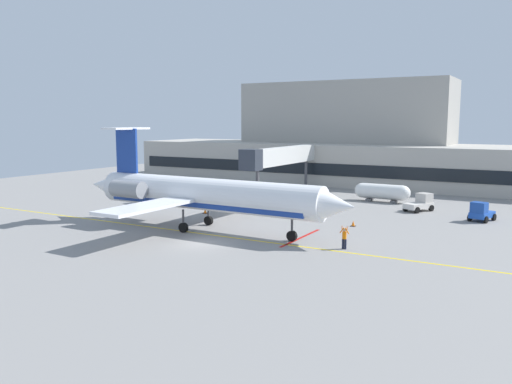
# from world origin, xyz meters

# --- Properties ---
(ground) EXTENTS (120.00, 120.00, 0.11)m
(ground) POSITION_xyz_m (0.00, 0.00, -0.05)
(ground) COLOR gray
(terminal_building) EXTENTS (68.02, 17.70, 16.74)m
(terminal_building) POSITION_xyz_m (-7.20, 49.46, 6.30)
(terminal_building) COLOR #ADA89E
(terminal_building) RESTS_ON ground
(jet_bridge_west) EXTENTS (2.40, 19.40, 6.62)m
(jet_bridge_west) POSITION_xyz_m (-7.75, 29.57, 5.23)
(jet_bridge_west) COLOR silver
(jet_bridge_west) RESTS_ON ground
(regional_jet) EXTENTS (29.54, 21.82, 9.46)m
(regional_jet) POSITION_xyz_m (-3.30, 4.76, 3.36)
(regional_jet) COLOR white
(regional_jet) RESTS_ON ground
(baggage_tug) EXTENTS (3.08, 3.84, 1.98)m
(baggage_tug) POSITION_xyz_m (12.37, 25.25, 0.91)
(baggage_tug) COLOR silver
(baggage_tug) RESTS_ON ground
(pushback_tractor) EXTENTS (2.57, 3.21, 2.01)m
(pushback_tractor) POSITION_xyz_m (19.04, 22.07, 0.90)
(pushback_tractor) COLOR #1E4CB2
(pushback_tractor) RESTS_ON ground
(belt_loader) EXTENTS (4.49, 3.40, 2.34)m
(belt_loader) POSITION_xyz_m (-17.29, 14.46, 1.05)
(belt_loader) COLOR #1E4CB2
(belt_loader) RESTS_ON ground
(fuel_tank) EXTENTS (7.12, 2.06, 2.24)m
(fuel_tank) POSITION_xyz_m (6.65, 29.76, 1.27)
(fuel_tank) COLOR white
(fuel_tank) RESTS_ON ground
(marshaller) EXTENTS (0.83, 0.34, 1.85)m
(marshaller) POSITION_xyz_m (10.99, 4.16, 0.93)
(marshaller) COLOR #191E33
(marshaller) RESTS_ON ground
(safety_cone_alpha) EXTENTS (0.47, 0.47, 0.55)m
(safety_cone_alpha) POSITION_xyz_m (-7.89, 11.85, 0.25)
(safety_cone_alpha) COLOR orange
(safety_cone_alpha) RESTS_ON ground
(safety_cone_bravo) EXTENTS (0.47, 0.47, 0.55)m
(safety_cone_bravo) POSITION_xyz_m (8.62, 13.16, 0.25)
(safety_cone_bravo) COLOR orange
(safety_cone_bravo) RESTS_ON ground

